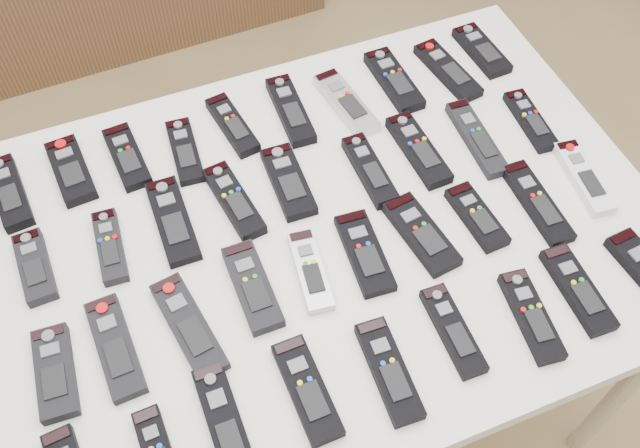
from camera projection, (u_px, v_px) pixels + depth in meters
name	position (u px, v px, depth m)	size (l,w,h in m)	color
ground	(385.00, 413.00, 1.91)	(4.00, 4.00, 0.00)	olive
table	(320.00, 247.00, 1.35)	(1.25, 0.88, 0.78)	white
remote_0	(9.00, 193.00, 1.34)	(0.05, 0.17, 0.02)	black
remote_1	(71.00, 171.00, 1.37)	(0.06, 0.16, 0.02)	black
remote_2	(127.00, 157.00, 1.39)	(0.05, 0.16, 0.02)	black
remote_3	(185.00, 151.00, 1.40)	(0.05, 0.16, 0.02)	black
remote_4	(232.00, 125.00, 1.44)	(0.05, 0.17, 0.02)	black
remote_5	(290.00, 110.00, 1.46)	(0.05, 0.19, 0.02)	black
remote_6	(346.00, 103.00, 1.47)	(0.05, 0.19, 0.02)	#B7B7BC
remote_7	(394.00, 80.00, 1.51)	(0.06, 0.18, 0.02)	black
remote_8	(448.00, 70.00, 1.53)	(0.05, 0.19, 0.02)	black
remote_9	(482.00, 50.00, 1.57)	(0.06, 0.16, 0.02)	black
remote_10	(35.00, 267.00, 1.24)	(0.05, 0.15, 0.02)	black
remote_11	(110.00, 247.00, 1.27)	(0.04, 0.15, 0.02)	black
remote_12	(173.00, 221.00, 1.30)	(0.06, 0.19, 0.02)	black
remote_13	(234.00, 201.00, 1.33)	(0.05, 0.18, 0.02)	black
remote_14	(288.00, 182.00, 1.35)	(0.06, 0.17, 0.02)	black
remote_15	(370.00, 170.00, 1.37)	(0.05, 0.17, 0.02)	black
remote_16	(418.00, 150.00, 1.40)	(0.05, 0.19, 0.02)	black
remote_17	(476.00, 138.00, 1.42)	(0.05, 0.20, 0.02)	black
remote_18	(530.00, 120.00, 1.45)	(0.04, 0.16, 0.02)	black
remote_19	(55.00, 372.00, 1.13)	(0.06, 0.16, 0.02)	black
remote_20	(115.00, 347.00, 1.16)	(0.06, 0.19, 0.02)	black
remote_21	(189.00, 326.00, 1.18)	(0.06, 0.20, 0.02)	black
remote_22	(252.00, 287.00, 1.22)	(0.06, 0.17, 0.02)	black
remote_23	(310.00, 271.00, 1.24)	(0.05, 0.16, 0.02)	#B7B7BC
remote_24	(365.00, 253.00, 1.26)	(0.06, 0.17, 0.02)	black
remote_25	(421.00, 234.00, 1.29)	(0.06, 0.17, 0.02)	black
remote_26	(477.00, 217.00, 1.31)	(0.05, 0.15, 0.02)	black
remote_27	(537.00, 203.00, 1.33)	(0.05, 0.19, 0.02)	black
remote_28	(584.00, 177.00, 1.36)	(0.05, 0.18, 0.02)	silver
remote_31	(227.00, 429.00, 1.08)	(0.05, 0.21, 0.02)	black
remote_32	(307.00, 390.00, 1.12)	(0.06, 0.18, 0.02)	black
remote_33	(389.00, 371.00, 1.13)	(0.05, 0.18, 0.02)	black
remote_34	(453.00, 330.00, 1.18)	(0.05, 0.17, 0.02)	black
remote_35	(531.00, 316.00, 1.19)	(0.05, 0.17, 0.02)	black
remote_36	(578.00, 289.00, 1.22)	(0.05, 0.17, 0.02)	black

